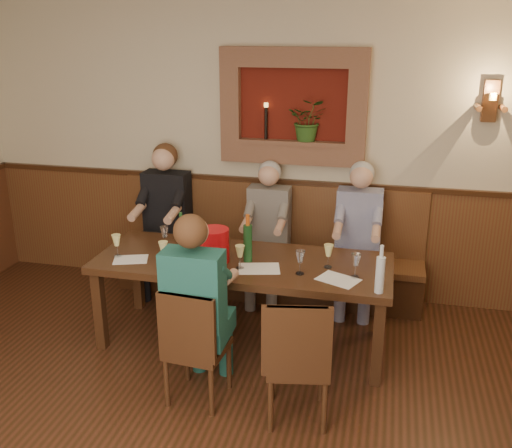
{
  "coord_description": "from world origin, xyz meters",
  "views": [
    {
      "loc": [
        1.1,
        -2.3,
        2.54
      ],
      "look_at": [
        0.1,
        1.9,
        1.05
      ],
      "focal_mm": 40.0,
      "sensor_mm": 36.0,
      "label": 1
    }
  ],
  "objects_px": {
    "wine_bottle_green_b": "(182,237)",
    "water_bottle": "(380,274)",
    "chair_near_right": "(297,383)",
    "person_bench_mid": "(267,245)",
    "spittoon_bucket": "(214,245)",
    "bench": "(267,264)",
    "person_bench_left": "(165,232)",
    "person_bench_right": "(357,251)",
    "chair_near_left": "(197,367)",
    "wine_bottle_green_a": "(248,242)",
    "dining_table": "(243,268)",
    "person_chair_front": "(199,322)"
  },
  "relations": [
    {
      "from": "person_bench_mid",
      "to": "spittoon_bucket",
      "type": "bearing_deg",
      "value": -104.45
    },
    {
      "from": "bench",
      "to": "person_bench_mid",
      "type": "height_order",
      "value": "person_bench_mid"
    },
    {
      "from": "bench",
      "to": "chair_near_right",
      "type": "bearing_deg",
      "value": -71.63
    },
    {
      "from": "wine_bottle_green_a",
      "to": "wine_bottle_green_b",
      "type": "distance_m",
      "value": 0.58
    },
    {
      "from": "bench",
      "to": "wine_bottle_green_a",
      "type": "height_order",
      "value": "wine_bottle_green_a"
    },
    {
      "from": "spittoon_bucket",
      "to": "bench",
      "type": "bearing_deg",
      "value": 78.17
    },
    {
      "from": "chair_near_right",
      "to": "spittoon_bucket",
      "type": "height_order",
      "value": "spittoon_bucket"
    },
    {
      "from": "chair_near_left",
      "to": "chair_near_right",
      "type": "height_order",
      "value": "chair_near_right"
    },
    {
      "from": "chair_near_right",
      "to": "person_bench_left",
      "type": "xyz_separation_m",
      "value": [
        -1.63,
        1.73,
        0.35
      ]
    },
    {
      "from": "spittoon_bucket",
      "to": "water_bottle",
      "type": "bearing_deg",
      "value": -11.94
    },
    {
      "from": "wine_bottle_green_b",
      "to": "water_bottle",
      "type": "xyz_separation_m",
      "value": [
        1.63,
        -0.39,
        0.0
      ]
    },
    {
      "from": "chair_near_left",
      "to": "wine_bottle_green_b",
      "type": "distance_m",
      "value": 1.16
    },
    {
      "from": "chair_near_left",
      "to": "wine_bottle_green_a",
      "type": "distance_m",
      "value": 1.07
    },
    {
      "from": "chair_near_left",
      "to": "person_bench_mid",
      "type": "xyz_separation_m",
      "value": [
        0.14,
        1.69,
        0.3
      ]
    },
    {
      "from": "wine_bottle_green_b",
      "to": "person_bench_mid",
      "type": "bearing_deg",
      "value": 55.36
    },
    {
      "from": "person_chair_front",
      "to": "wine_bottle_green_a",
      "type": "xyz_separation_m",
      "value": [
        0.16,
        0.76,
        0.33
      ]
    },
    {
      "from": "chair_near_left",
      "to": "wine_bottle_green_a",
      "type": "bearing_deg",
      "value": 83.54
    },
    {
      "from": "person_bench_left",
      "to": "person_bench_right",
      "type": "bearing_deg",
      "value": 0.07
    },
    {
      "from": "chair_near_right",
      "to": "person_bench_mid",
      "type": "height_order",
      "value": "person_bench_mid"
    },
    {
      "from": "bench",
      "to": "person_bench_left",
      "type": "bearing_deg",
      "value": -173.96
    },
    {
      "from": "dining_table",
      "to": "wine_bottle_green_b",
      "type": "relative_size",
      "value": 6.75
    },
    {
      "from": "wine_bottle_green_b",
      "to": "water_bottle",
      "type": "bearing_deg",
      "value": -13.5
    },
    {
      "from": "person_bench_mid",
      "to": "dining_table",
      "type": "bearing_deg",
      "value": -91.54
    },
    {
      "from": "spittoon_bucket",
      "to": "water_bottle",
      "type": "height_order",
      "value": "water_bottle"
    },
    {
      "from": "bench",
      "to": "wine_bottle_green_a",
      "type": "bearing_deg",
      "value": -87.11
    },
    {
      "from": "wine_bottle_green_a",
      "to": "dining_table",
      "type": "bearing_deg",
      "value": 159.04
    },
    {
      "from": "chair_near_right",
      "to": "person_bench_right",
      "type": "xyz_separation_m",
      "value": [
        0.26,
        1.73,
        0.31
      ]
    },
    {
      "from": "bench",
      "to": "person_bench_mid",
      "type": "bearing_deg",
      "value": -77.73
    },
    {
      "from": "person_bench_mid",
      "to": "person_chair_front",
      "type": "distance_m",
      "value": 1.62
    },
    {
      "from": "person_bench_right",
      "to": "person_bench_mid",
      "type": "bearing_deg",
      "value": 179.91
    },
    {
      "from": "water_bottle",
      "to": "person_bench_right",
      "type": "bearing_deg",
      "value": 100.76
    },
    {
      "from": "person_bench_right",
      "to": "water_bottle",
      "type": "distance_m",
      "value": 1.26
    },
    {
      "from": "spittoon_bucket",
      "to": "wine_bottle_green_a",
      "type": "xyz_separation_m",
      "value": [
        0.26,
        0.06,
        0.03
      ]
    },
    {
      "from": "wine_bottle_green_b",
      "to": "water_bottle",
      "type": "relative_size",
      "value": 0.99
    },
    {
      "from": "dining_table",
      "to": "spittoon_bucket",
      "type": "relative_size",
      "value": 8.7
    },
    {
      "from": "wine_bottle_green_b",
      "to": "person_chair_front",
      "type": "bearing_deg",
      "value": -62.79
    },
    {
      "from": "dining_table",
      "to": "chair_near_right",
      "type": "height_order",
      "value": "chair_near_right"
    },
    {
      "from": "bench",
      "to": "person_bench_left",
      "type": "xyz_separation_m",
      "value": [
        -1.02,
        -0.11,
        0.29
      ]
    },
    {
      "from": "person_bench_mid",
      "to": "wine_bottle_green_a",
      "type": "distance_m",
      "value": 0.93
    },
    {
      "from": "dining_table",
      "to": "person_bench_mid",
      "type": "xyz_separation_m",
      "value": [
        0.02,
        0.84,
        -0.11
      ]
    },
    {
      "from": "person_bench_right",
      "to": "spittoon_bucket",
      "type": "relative_size",
      "value": 5.1
    },
    {
      "from": "person_bench_mid",
      "to": "person_chair_front",
      "type": "xyz_separation_m",
      "value": [
        -0.14,
        -1.62,
        0.02
      ]
    },
    {
      "from": "person_bench_left",
      "to": "person_bench_mid",
      "type": "xyz_separation_m",
      "value": [
        1.04,
        0.0,
        -0.05
      ]
    },
    {
      "from": "chair_near_left",
      "to": "water_bottle",
      "type": "xyz_separation_m",
      "value": [
        1.22,
        0.49,
        0.64
      ]
    },
    {
      "from": "dining_table",
      "to": "person_bench_right",
      "type": "height_order",
      "value": "person_bench_right"
    },
    {
      "from": "person_bench_left",
      "to": "wine_bottle_green_b",
      "type": "height_order",
      "value": "person_bench_left"
    },
    {
      "from": "dining_table",
      "to": "person_bench_left",
      "type": "xyz_separation_m",
      "value": [
        -1.02,
        0.84,
        -0.06
      ]
    },
    {
      "from": "bench",
      "to": "person_chair_front",
      "type": "bearing_deg",
      "value": -93.84
    },
    {
      "from": "person_bench_right",
      "to": "wine_bottle_green_a",
      "type": "distance_m",
      "value": 1.23
    },
    {
      "from": "chair_near_right",
      "to": "water_bottle",
      "type": "distance_m",
      "value": 0.96
    }
  ]
}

